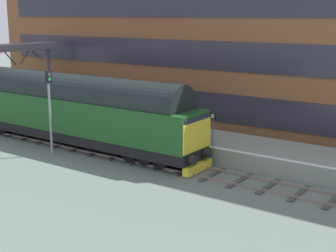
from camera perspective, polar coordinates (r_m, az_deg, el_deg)
name	(u,v)px	position (r m, az deg, el deg)	size (l,w,h in m)	color
ground_plane	(132,158)	(28.98, -4.27, -3.77)	(140.00, 140.00, 0.00)	slate
track_main	(132,157)	(28.96, -4.27, -3.67)	(2.50, 60.00, 0.15)	gray
station_platform	(167,138)	(31.60, -0.13, -1.39)	(4.00, 44.00, 1.01)	gray
station_building	(225,6)	(36.84, 6.63, 13.80)	(5.76, 42.98, 17.86)	brown
diesel_locomotive	(66,107)	(32.05, -11.86, 2.18)	(2.74, 20.34, 4.68)	black
signal_post_near	(50,104)	(29.76, -13.67, 2.53)	(0.44, 0.22, 5.09)	gray
platform_number_sign	(213,124)	(27.53, 5.26, 0.23)	(0.10, 0.44, 1.92)	slate
waiting_passenger	(173,115)	(31.29, 0.62, 1.27)	(0.39, 0.50, 1.64)	#38332E
overhead_footbridge	(2,53)	(39.88, -18.79, 8.05)	(9.30, 2.00, 6.06)	slate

